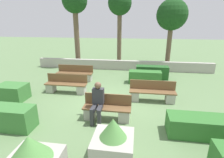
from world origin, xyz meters
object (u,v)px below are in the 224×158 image
bench_right_side (75,74)px  bench_left_side (66,86)px  bench_back (152,94)px  tree_center_right (172,16)px  tree_leftmost (75,4)px  person_seated_man (98,100)px  planter_corner_right (113,144)px  tree_center_left (120,6)px  bench_front (107,110)px

bench_right_side → bench_left_side: bearing=-83.2°
bench_back → tree_center_right: bearing=74.6°
tree_leftmost → tree_center_right: 6.80m
bench_left_side → person_seated_man: 3.06m
bench_right_side → planter_corner_right: planter_corner_right is taller
tree_leftmost → bench_back: bearing=-48.0°
bench_left_side → tree_center_left: (1.87, 6.09, 3.98)m
bench_right_side → tree_leftmost: (-1.04, 3.65, 4.10)m
planter_corner_right → tree_center_right: tree_center_right is taller
bench_right_side → tree_center_left: bearing=63.1°
tree_center_right → bench_back: bearing=-103.9°
bench_right_side → bench_front: bearing=-57.2°
tree_center_left → tree_center_right: size_ratio=1.14×
person_seated_man → tree_center_left: size_ratio=0.25×
person_seated_man → planter_corner_right: size_ratio=1.15×
bench_back → planter_corner_right: 3.82m
bench_left_side → bench_right_side: 1.85m
bench_front → planter_corner_right: planter_corner_right is taller
tree_leftmost → tree_center_right: tree_leftmost is taller
person_seated_man → tree_center_right: size_ratio=0.29×
bench_front → bench_back: 2.38m
planter_corner_right → bench_front: bearing=104.2°
planter_corner_right → tree_center_left: 10.85m
bench_right_side → tree_center_left: size_ratio=0.39×
tree_leftmost → tree_center_left: (3.15, 0.60, -0.13)m
bench_front → person_seated_man: bearing=-155.7°
person_seated_man → tree_center_right: tree_center_right is taller
bench_front → bench_back: same height
bench_left_side → tree_leftmost: bearing=111.7°
tree_center_left → tree_center_right: bearing=-8.3°
bench_back → tree_leftmost: tree_leftmost is taller
person_seated_man → planter_corner_right: 1.97m
bench_back → bench_left_side: bearing=173.2°
bench_back → tree_center_left: tree_center_left is taller
bench_back → tree_leftmost: size_ratio=0.35×
tree_center_left → person_seated_man: bearing=-88.7°
bench_right_side → planter_corner_right: 6.61m
planter_corner_right → tree_center_right: 10.42m
bench_back → person_seated_man: (-1.95, -1.85, 0.42)m
planter_corner_right → tree_leftmost: 11.08m
bench_left_side → bench_back: (4.00, -0.37, -0.00)m
tree_leftmost → tree_center_right: bearing=0.7°
bench_front → tree_center_right: size_ratio=0.35×
bench_front → tree_center_left: (-0.48, 8.19, 4.00)m
planter_corner_right → tree_center_left: size_ratio=0.22×
tree_center_right → bench_right_side: bearing=-146.8°
tree_center_left → planter_corner_right: bearing=-84.5°
bench_left_side → planter_corner_right: (2.84, -4.01, 0.15)m
bench_left_side → bench_back: same height
bench_right_side → bench_back: bearing=-28.1°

